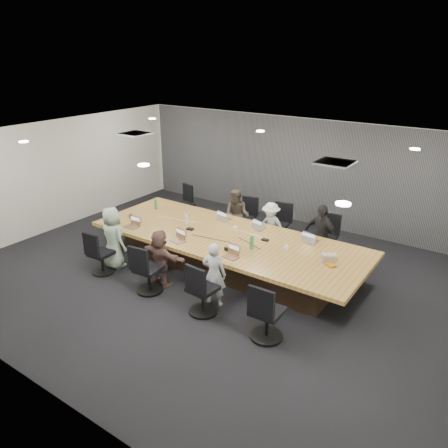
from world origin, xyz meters
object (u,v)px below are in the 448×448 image
Objects in this scene: chair_6 at (203,293)px; person_5 at (160,258)px; laptop_3 at (310,240)px; bottle_green_left at (156,204)px; person_6 at (214,274)px; conference_table at (227,250)px; laptop_5 at (178,241)px; chair_2 at (277,228)px; chair_1 at (244,221)px; laptop_4 at (131,227)px; bottle_green_right at (252,243)px; canvas_bag at (329,258)px; bottle_clear at (186,219)px; chair_0 at (185,207)px; chair_5 at (149,273)px; chair_7 at (267,316)px; laptop_2 at (259,227)px; stapler at (228,250)px; person_3 at (320,234)px; laptop_6 at (231,257)px; person_2 at (271,226)px; mug_brown at (131,216)px; snack_packet at (330,265)px; chair_3 at (325,241)px; laptop_1 at (224,218)px; person_4 at (113,238)px; person_1 at (237,215)px; chair_4 at (102,257)px.

person_5 is at bearing 169.24° from chair_6.
bottle_green_left is (-3.96, -0.40, 0.11)m from laptop_3.
conference_table is at bearing -78.78° from person_6.
chair_2 is at bearing 80.19° from laptop_5.
chair_1 is 2.90m from laptop_4.
canvas_bag is (1.47, 0.37, -0.07)m from bottle_green_right.
person_6 is 5.60× the size of bottle_clear.
chair_1 reaches higher than chair_0.
person_6 is at bearing 8.07° from chair_5.
chair_7 is 3.00m from laptop_2.
stapler is (-1.11, -1.40, 0.02)m from laptop_3.
laptop_6 is (-0.91, -2.15, 0.07)m from person_3.
person_2 is 5.21× the size of bottle_clear.
person_6 is at bearing -17.02° from mug_brown.
bottle_green_left is (-0.37, 1.20, 0.11)m from laptop_4.
person_6 reaches higher than conference_table.
person_3 is at bearing 119.11° from snack_packet.
conference_table is at bearing -9.53° from bottle_green_left.
chair_7 is 0.73× the size of person_2.
person_2 reaches higher than laptop_6.
laptop_5 is at bearing 83.19° from chair_5.
chair_3 is 2.44× the size of laptop_1.
person_2 is 3.58m from person_4.
chair_5 is at bearing -135.25° from bottle_green_right.
bottle_green_right is (0.13, 0.54, 0.13)m from laptop_6.
person_2 is at bearing 145.09° from snack_packet.
chair_0 is 2.56× the size of laptop_2.
person_4 is at bearing 68.46° from laptop_1.
person_4 is at bearing -146.39° from conference_table.
laptop_5 is (-1.00, -1.60, 0.00)m from laptop_2.
canvas_bag is at bearing 2.78° from conference_table.
conference_table is 4.39× the size of person_4.
chair_5 is 1.00× the size of chair_6.
laptop_4 is (-2.36, -1.60, 0.00)m from laptop_2.
chair_7 is 0.68× the size of person_6.
bottle_clear reaches higher than laptop_5.
person_2 is (2.88, -0.35, 0.21)m from chair_0.
chair_5 is at bearing 178.70° from chair_7.
laptop_3 is (2.17, -0.55, 0.09)m from person_1.
conference_table is 1.81m from chair_1.
canvas_bag is at bearing 20.65° from chair_4.
laptop_5 and laptop_6 have the same top height.
mug_brown is (-1.30, -0.47, -0.06)m from bottle_clear.
laptop_3 is at bearing 53.68° from bottle_green_right.
person_1 is at bearing 130.70° from bottle_green_right.
stapler is (0.44, -0.60, 0.37)m from conference_table.
chair_5 is 4.43× the size of snack_packet.
chair_3 is at bearing -167.47° from chair_0.
laptop_1 is 0.23× the size of person_3.
chair_6 is at bearing -82.21° from laptop_6.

